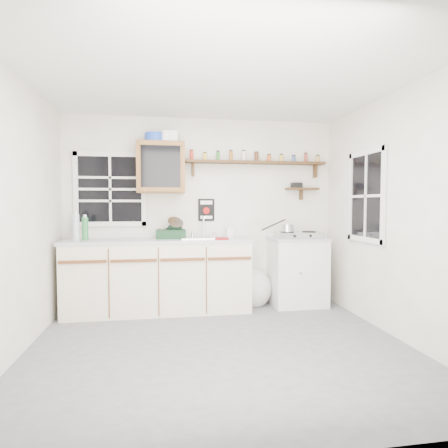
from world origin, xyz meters
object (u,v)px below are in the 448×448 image
at_px(right_cabinet, 297,271).
at_px(dish_rack, 172,231).
at_px(hotplate, 298,235).
at_px(spice_shelf, 256,162).
at_px(main_cabinet, 159,275).
at_px(upper_cabinet, 161,168).

relative_size(right_cabinet, dish_rack, 2.43).
bearing_deg(hotplate, dish_rack, 179.38).
bearing_deg(right_cabinet, spice_shelf, 160.58).
height_order(main_cabinet, spice_shelf, spice_shelf).
xyz_separation_m(upper_cabinet, spice_shelf, (1.27, 0.07, 0.10)).
distance_m(spice_shelf, dish_rack, 1.47).
distance_m(right_cabinet, hotplate, 0.49).
xyz_separation_m(spice_shelf, hotplate, (0.53, -0.21, -0.98)).
height_order(upper_cabinet, dish_rack, upper_cabinet).
distance_m(main_cabinet, right_cabinet, 1.84).
relative_size(main_cabinet, hotplate, 3.81).
height_order(right_cabinet, hotplate, hotplate).
distance_m(main_cabinet, upper_cabinet, 1.37).
xyz_separation_m(main_cabinet, spice_shelf, (1.30, 0.21, 1.47)).
height_order(main_cabinet, right_cabinet, main_cabinet).
bearing_deg(hotplate, spice_shelf, 160.28).
relative_size(right_cabinet, spice_shelf, 0.48).
distance_m(upper_cabinet, hotplate, 2.01).
relative_size(spice_shelf, hotplate, 3.15).
relative_size(upper_cabinet, hotplate, 1.07).
relative_size(upper_cabinet, dish_rack, 1.73).
bearing_deg(upper_cabinet, main_cabinet, -103.68).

